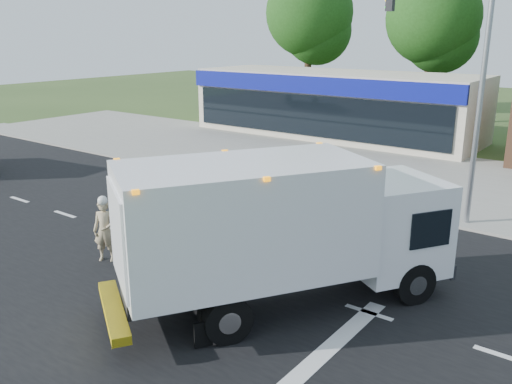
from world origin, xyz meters
The scene contains 9 objects.
ground centered at (0.00, 0.00, 0.00)m, with size 120.00×120.00×0.00m, color #385123.
road_asphalt centered at (0.00, 0.00, 0.00)m, with size 60.00×14.00×0.02m, color black.
sidewalk centered at (0.00, 8.20, 0.06)m, with size 60.00×2.40×0.12m, color gray.
parking_apron centered at (0.00, 14.00, 0.01)m, with size 60.00×9.00×0.02m, color gray.
lane_markings centered at (1.35, -1.35, 0.02)m, with size 55.20×7.00×0.01m.
ems_box_truck centered at (1.09, -0.94, 2.10)m, with size 6.52×8.29×3.64m.
emergency_worker centered at (-4.43, -1.72, 0.96)m, with size 0.81×0.73×1.96m.
retail_strip_mall centered at (-9.00, 19.93, 2.01)m, with size 18.00×6.20×4.00m.
traffic_signal_pole centered at (2.35, 7.60, 4.92)m, with size 3.51×0.25×8.00m.
Camera 1 is at (7.72, -10.74, 6.35)m, focal length 38.00 mm.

